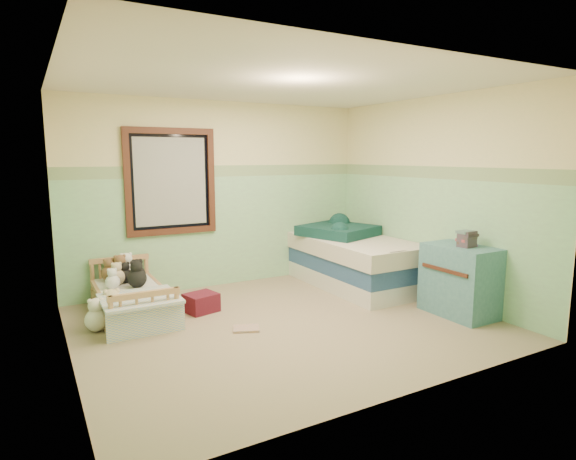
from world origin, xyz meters
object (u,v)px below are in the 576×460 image
plush_floor_cream (97,320)px  twin_bed_frame (353,277)px  dresser (460,280)px  red_pillow (201,303)px  plush_floor_tan (113,312)px  floor_book (246,329)px  toddler_bed_frame (132,308)px

plush_floor_cream → twin_bed_frame: 3.35m
dresser → red_pillow: dresser is taller
plush_floor_tan → floor_book: (1.17, -0.87, -0.12)m
twin_bed_frame → red_pillow: size_ratio=5.97×
toddler_bed_frame → plush_floor_tan: (-0.23, -0.17, 0.04)m
toddler_bed_frame → twin_bed_frame: twin_bed_frame is taller
twin_bed_frame → floor_book: 2.18m
twin_bed_frame → dresser: size_ratio=2.57×
twin_bed_frame → red_pillow: 2.22m
twin_bed_frame → floor_book: twin_bed_frame is taller
toddler_bed_frame → plush_floor_cream: size_ratio=5.97×
plush_floor_tan → dresser: bearing=-24.7°
plush_floor_cream → twin_bed_frame: (3.35, 0.14, -0.01)m
toddler_bed_frame → plush_floor_cream: 0.52m
plush_floor_cream → red_pillow: 1.14m
toddler_bed_frame → floor_book: toddler_bed_frame is taller
floor_book → plush_floor_tan: bearing=165.9°
twin_bed_frame → floor_book: bearing=-157.0°
twin_bed_frame → red_pillow: twin_bed_frame is taller
toddler_bed_frame → dresser: 3.69m
floor_book → twin_bed_frame: bearing=45.5°
plush_floor_cream → floor_book: 1.53m
toddler_bed_frame → dresser: dresser is taller
dresser → red_pillow: 2.95m
red_pillow → floor_book: red_pillow is taller
red_pillow → dresser: bearing=-31.1°
plush_floor_cream → dresser: bearing=-21.6°
dresser → floor_book: bearing=162.4°
plush_floor_tan → red_pillow: 0.96m
toddler_bed_frame → dresser: (3.23, -1.76, 0.30)m
toddler_bed_frame → red_pillow: 0.76m
toddler_bed_frame → floor_book: size_ratio=5.31×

